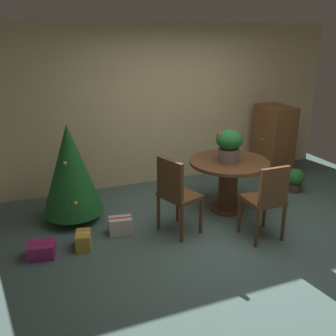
{
  "coord_description": "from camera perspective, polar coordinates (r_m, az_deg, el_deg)",
  "views": [
    {
      "loc": [
        -2.32,
        -3.58,
        2.4
      ],
      "look_at": [
        -0.74,
        0.4,
        0.88
      ],
      "focal_mm": 40.21,
      "sensor_mm": 36.0,
      "label": 1
    }
  ],
  "objects": [
    {
      "name": "wooden_chair_left",
      "position": [
        4.64,
        1.13,
        -3.57
      ],
      "size": [
        0.52,
        0.58,
        1.01
      ],
      "color": "brown",
      "rests_on": "ground_plane"
    },
    {
      "name": "potted_plant",
      "position": [
        6.36,
        18.75,
        -1.62
      ],
      "size": [
        0.28,
        0.28,
        0.39
      ],
      "color": "#4C382D",
      "rests_on": "ground_plane"
    },
    {
      "name": "gift_box_purple",
      "position": [
        4.61,
        -18.62,
        -11.7
      ],
      "size": [
        0.34,
        0.29,
        0.17
      ],
      "color": "#9E287A",
      "rests_on": "ground_plane"
    },
    {
      "name": "round_dining_table",
      "position": [
        5.36,
        9.14,
        -1.21
      ],
      "size": [
        1.11,
        1.11,
        0.75
      ],
      "color": "brown",
      "rests_on": "ground_plane"
    },
    {
      "name": "holiday_tree",
      "position": [
        5.1,
        -14.59,
        -0.18
      ],
      "size": [
        0.81,
        0.81,
        1.34
      ],
      "color": "brown",
      "rests_on": "ground_plane"
    },
    {
      "name": "gift_box_gold",
      "position": [
        4.66,
        -12.7,
        -10.61
      ],
      "size": [
        0.22,
        0.29,
        0.19
      ],
      "color": "gold",
      "rests_on": "ground_plane"
    },
    {
      "name": "flower_vase",
      "position": [
        5.18,
        9.23,
        3.62
      ],
      "size": [
        0.36,
        0.36,
        0.44
      ],
      "color": "#665B51",
      "rests_on": "round_dining_table"
    },
    {
      "name": "ground_plane",
      "position": [
        4.9,
        9.91,
        -10.07
      ],
      "size": [
        6.6,
        6.6,
        0.0
      ],
      "primitive_type": "plane",
      "color": "#4C6660"
    },
    {
      "name": "wooden_chair_near",
      "position": [
        4.66,
        14.75,
        -4.39
      ],
      "size": [
        0.43,
        0.42,
        0.98
      ],
      "color": "brown",
      "rests_on": "ground_plane"
    },
    {
      "name": "wooden_cabinet",
      "position": [
        6.86,
        15.63,
        3.89
      ],
      "size": [
        0.48,
        0.68,
        1.26
      ],
      "color": "brown",
      "rests_on": "ground_plane"
    },
    {
      "name": "back_wall_panel",
      "position": [
        6.33,
        0.14,
        9.57
      ],
      "size": [
        6.0,
        0.1,
        2.6
      ],
      "primitive_type": "cube",
      "color": "beige",
      "rests_on": "ground_plane"
    },
    {
      "name": "gift_box_cream",
      "position": [
        4.89,
        -7.22,
        -8.61
      ],
      "size": [
        0.32,
        0.23,
        0.21
      ],
      "color": "silver",
      "rests_on": "ground_plane"
    }
  ]
}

